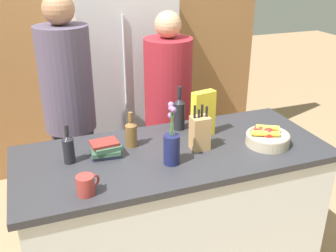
# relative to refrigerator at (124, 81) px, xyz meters

# --- Properties ---
(kitchen_island) EXTENTS (1.88, 0.80, 0.93)m
(kitchen_island) POSITION_rel_refrigerator_xyz_m (-0.05, -1.37, -0.49)
(kitchen_island) COLOR silver
(kitchen_island) RESTS_ON ground_plane
(back_wall_wood) EXTENTS (3.08, 0.12, 2.60)m
(back_wall_wood) POSITION_rel_refrigerator_xyz_m (-0.05, 0.36, 0.34)
(back_wall_wood) COLOR olive
(back_wall_wood) RESTS_ON ground_plane
(refrigerator) EXTENTS (0.82, 0.62, 1.92)m
(refrigerator) POSITION_rel_refrigerator_xyz_m (0.00, 0.00, 0.00)
(refrigerator) COLOR #B7B7BC
(refrigerator) RESTS_ON ground_plane
(fruit_bowl) EXTENTS (0.27, 0.27, 0.11)m
(fruit_bowl) POSITION_rel_refrigerator_xyz_m (0.52, -1.49, 0.02)
(fruit_bowl) COLOR tan
(fruit_bowl) RESTS_ON kitchen_island
(knife_block) EXTENTS (0.11, 0.09, 0.28)m
(knife_block) POSITION_rel_refrigerator_xyz_m (0.11, -1.40, 0.08)
(knife_block) COLOR tan
(knife_block) RESTS_ON kitchen_island
(flower_vase) EXTENTS (0.09, 0.09, 0.37)m
(flower_vase) POSITION_rel_refrigerator_xyz_m (-0.11, -1.51, 0.08)
(flower_vase) COLOR #191E4C
(flower_vase) RESTS_ON kitchen_island
(cereal_box) EXTENTS (0.16, 0.09, 0.30)m
(cereal_box) POSITION_rel_refrigerator_xyz_m (0.20, -1.24, 0.12)
(cereal_box) COLOR yellow
(cereal_box) RESTS_ON kitchen_island
(coffee_mug) EXTENTS (0.12, 0.09, 0.10)m
(coffee_mug) POSITION_rel_refrigerator_xyz_m (-0.61, -1.65, 0.02)
(coffee_mug) COLOR #99332D
(coffee_mug) RESTS_ON kitchen_island
(book_stack) EXTENTS (0.18, 0.16, 0.09)m
(book_stack) POSITION_rel_refrigerator_xyz_m (-0.44, -1.29, 0.02)
(book_stack) COLOR #2D334C
(book_stack) RESTS_ON kitchen_island
(bottle_oil) EXTENTS (0.06, 0.06, 0.23)m
(bottle_oil) POSITION_rel_refrigerator_xyz_m (-0.65, -1.30, 0.06)
(bottle_oil) COLOR black
(bottle_oil) RESTS_ON kitchen_island
(bottle_vinegar) EXTENTS (0.07, 0.07, 0.22)m
(bottle_vinegar) POSITION_rel_refrigerator_xyz_m (-0.27, -1.22, 0.06)
(bottle_vinegar) COLOR brown
(bottle_vinegar) RESTS_ON kitchen_island
(bottle_wine) EXTENTS (0.07, 0.07, 0.30)m
(bottle_wine) POSITION_rel_refrigerator_xyz_m (0.10, -1.09, 0.09)
(bottle_wine) COLOR black
(bottle_wine) RESTS_ON kitchen_island
(person_at_sink) EXTENTS (0.36, 0.36, 1.80)m
(person_at_sink) POSITION_rel_refrigerator_xyz_m (-0.56, -0.65, 0.05)
(person_at_sink) COLOR #383842
(person_at_sink) RESTS_ON ground_plane
(person_in_blue) EXTENTS (0.36, 0.36, 1.65)m
(person_in_blue) POSITION_rel_refrigerator_xyz_m (0.17, -0.68, -0.04)
(person_in_blue) COLOR #383842
(person_in_blue) RESTS_ON ground_plane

